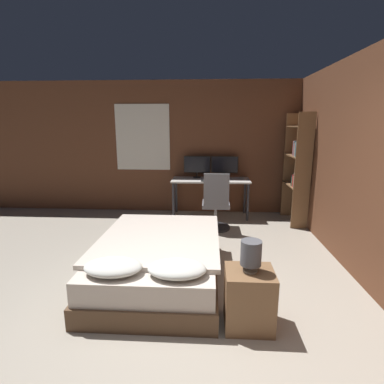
% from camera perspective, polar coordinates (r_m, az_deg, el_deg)
% --- Properties ---
extents(ground_plane, '(20.00, 20.00, 0.00)m').
position_cam_1_polar(ground_plane, '(2.82, -3.40, -27.99)').
color(ground_plane, '#9E9384').
extents(wall_back, '(12.00, 0.08, 2.70)m').
position_cam_1_polar(wall_back, '(6.28, 0.78, 8.37)').
color(wall_back, brown).
rests_on(wall_back, ground_plane).
extents(wall_side_right, '(0.06, 12.00, 2.70)m').
position_cam_1_polar(wall_side_right, '(4.07, 29.85, 4.20)').
color(wall_side_right, brown).
rests_on(wall_side_right, ground_plane).
extents(bed, '(1.42, 2.00, 0.59)m').
position_cam_1_polar(bed, '(3.68, -6.35, -12.69)').
color(bed, brown).
rests_on(bed, ground_plane).
extents(nightstand, '(0.44, 0.40, 0.55)m').
position_cam_1_polar(nightstand, '(2.96, 10.78, -19.32)').
color(nightstand, brown).
rests_on(nightstand, ground_plane).
extents(bedside_lamp, '(0.19, 0.19, 0.29)m').
position_cam_1_polar(bedside_lamp, '(2.75, 11.17, -11.41)').
color(bedside_lamp, gray).
rests_on(bedside_lamp, nightstand).
extents(desk, '(1.54, 0.61, 0.77)m').
position_cam_1_polar(desk, '(5.99, 3.56, 1.55)').
color(desk, beige).
rests_on(desk, ground_plane).
extents(monitor_left, '(0.54, 0.16, 0.44)m').
position_cam_1_polar(monitor_left, '(6.14, 0.97, 5.12)').
color(monitor_left, black).
rests_on(monitor_left, desk).
extents(monitor_right, '(0.54, 0.16, 0.44)m').
position_cam_1_polar(monitor_right, '(6.15, 6.23, 5.04)').
color(monitor_right, black).
rests_on(monitor_right, desk).
extents(keyboard, '(0.37, 0.13, 0.02)m').
position_cam_1_polar(keyboard, '(5.78, 3.57, 2.17)').
color(keyboard, black).
rests_on(keyboard, desk).
extents(computer_mouse, '(0.07, 0.05, 0.04)m').
position_cam_1_polar(computer_mouse, '(5.79, 6.30, 2.21)').
color(computer_mouse, black).
rests_on(computer_mouse, desk).
extents(office_chair, '(0.52, 0.52, 1.03)m').
position_cam_1_polar(office_chair, '(5.28, 4.57, -2.84)').
color(office_chair, black).
rests_on(office_chair, ground_plane).
extents(bookshelf, '(0.29, 0.82, 2.04)m').
position_cam_1_polar(bookshelf, '(5.82, 19.57, 5.05)').
color(bookshelf, brown).
rests_on(bookshelf, ground_plane).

